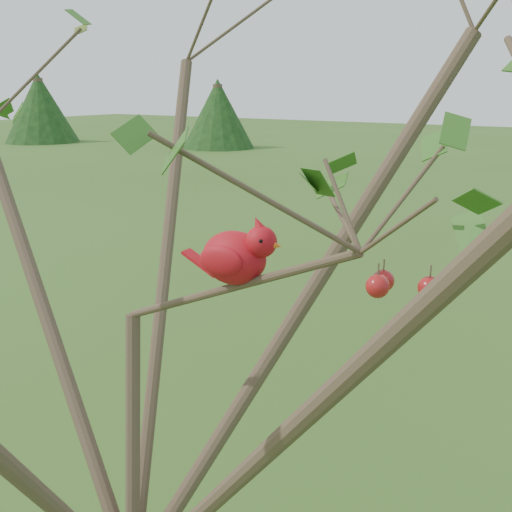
# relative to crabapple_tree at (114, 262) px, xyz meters

# --- Properties ---
(crabapple_tree) EXTENTS (2.35, 2.05, 2.95)m
(crabapple_tree) POSITION_rel_crabapple_tree_xyz_m (0.00, 0.00, 0.00)
(crabapple_tree) COLOR #412E23
(crabapple_tree) RESTS_ON ground
(cardinal) EXTENTS (0.23, 0.12, 0.16)m
(cardinal) POSITION_rel_crabapple_tree_xyz_m (0.25, 0.10, 0.03)
(cardinal) COLOR #B70F1B
(cardinal) RESTS_ON ground
(distant_trees) EXTENTS (45.90, 11.85, 3.23)m
(distant_trees) POSITION_rel_crabapple_tree_xyz_m (-3.82, 21.81, -0.66)
(distant_trees) COLOR #412E23
(distant_trees) RESTS_ON ground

